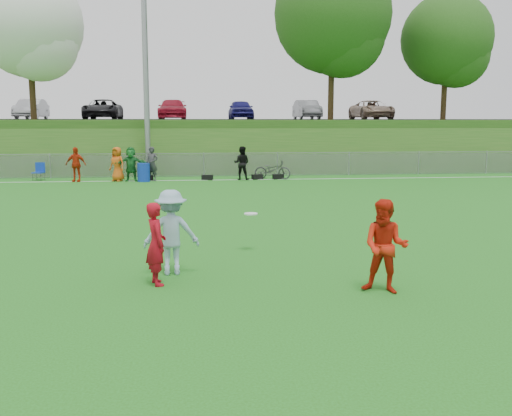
{
  "coord_description": "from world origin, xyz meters",
  "views": [
    {
      "loc": [
        -0.56,
        -10.74,
        2.91
      ],
      "look_at": [
        0.68,
        0.5,
        1.2
      ],
      "focal_mm": 40.0,
      "sensor_mm": 36.0,
      "label": 1
    }
  ],
  "objects": [
    {
      "name": "gear_bags",
      "position": [
        0.94,
        18.1,
        0.13
      ],
      "size": [
        7.18,
        0.46,
        0.26
      ],
      "color": "black",
      "rests_on": "ground"
    },
    {
      "name": "tree_green_far",
      "position": [
        16.16,
        25.92,
        7.96
      ],
      "size": [
        5.88,
        5.88,
        8.19
      ],
      "color": "black",
      "rests_on": "berm"
    },
    {
      "name": "car_row",
      "position": [
        -1.17,
        32.0,
        3.82
      ],
      "size": [
        32.04,
        5.18,
        1.44
      ],
      "color": "silver",
      "rests_on": "parking_lot"
    },
    {
      "name": "sideline_far",
      "position": [
        0.0,
        18.0,
        0.01
      ],
      "size": [
        60.0,
        0.1,
        0.01
      ],
      "primitive_type": "cube",
      "color": "white",
      "rests_on": "ground"
    },
    {
      "name": "tree_green_near",
      "position": [
        8.16,
        24.42,
        9.03
      ],
      "size": [
        7.14,
        7.14,
        9.95
      ],
      "color": "black",
      "rests_on": "berm"
    },
    {
      "name": "frisbee",
      "position": [
        0.71,
        1.88,
        0.86
      ],
      "size": [
        0.31,
        0.31,
        0.03
      ],
      "color": "white",
      "rests_on": "ground"
    },
    {
      "name": "camp_chair",
      "position": [
        -8.3,
        18.82,
        0.26
      ],
      "size": [
        0.59,
        0.59,
        0.89
      ],
      "rotation": [
        0.0,
        0.0,
        -0.2
      ],
      "color": "#0F31A4",
      "rests_on": "ground"
    },
    {
      "name": "player_red_center",
      "position": [
        2.68,
        -1.54,
        0.81
      ],
      "size": [
        0.98,
        0.91,
        1.62
      ],
      "primitive_type": "imported",
      "rotation": [
        0.0,
        0.0,
        -0.49
      ],
      "color": "red",
      "rests_on": "ground"
    },
    {
      "name": "bicycle",
      "position": [
        3.48,
        18.18,
        0.49
      ],
      "size": [
        1.97,
        1.19,
        0.98
      ],
      "primitive_type": "imported",
      "rotation": [
        0.0,
        0.0,
        1.26
      ],
      "color": "#2D2D30",
      "rests_on": "ground"
    },
    {
      "name": "spectator_row",
      "position": [
        -2.9,
        18.0,
        0.85
      ],
      "size": [
        9.19,
        0.9,
        1.69
      ],
      "color": "red",
      "rests_on": "ground"
    },
    {
      "name": "fence",
      "position": [
        0.0,
        20.0,
        0.65
      ],
      "size": [
        58.0,
        0.06,
        1.3
      ],
      "color": "gray",
      "rests_on": "ground"
    },
    {
      "name": "tree_white_flowering",
      "position": [
        -9.84,
        24.92,
        8.32
      ],
      "size": [
        6.3,
        6.3,
        8.78
      ],
      "color": "black",
      "rests_on": "berm"
    },
    {
      "name": "player_red_left",
      "position": [
        -1.25,
        -0.62,
        0.75
      ],
      "size": [
        0.51,
        0.63,
        1.5
      ],
      "primitive_type": "imported",
      "rotation": [
        0.0,
        0.0,
        1.89
      ],
      "color": "#A70B19",
      "rests_on": "ground"
    },
    {
      "name": "recycling_bin",
      "position": [
        -3.0,
        17.68,
        0.45
      ],
      "size": [
        0.74,
        0.74,
        0.91
      ],
      "primitive_type": "cylinder",
      "rotation": [
        0.0,
        0.0,
        -0.25
      ],
      "color": "#1032B1",
      "rests_on": "ground"
    },
    {
      "name": "ground",
      "position": [
        0.0,
        0.0,
        0.0
      ],
      "size": [
        120.0,
        120.0,
        0.0
      ],
      "primitive_type": "plane",
      "color": "#215E13",
      "rests_on": "ground"
    },
    {
      "name": "parking_lot",
      "position": [
        0.0,
        33.0,
        3.05
      ],
      "size": [
        120.0,
        12.0,
        0.1
      ],
      "primitive_type": "cube",
      "color": "black",
      "rests_on": "berm"
    },
    {
      "name": "player_blue",
      "position": [
        -1.0,
        0.08,
        0.82
      ],
      "size": [
        1.08,
        0.66,
        1.64
      ],
      "primitive_type": "imported",
      "rotation": [
        0.0,
        0.0,
        3.19
      ],
      "color": "#92B2CA",
      "rests_on": "ground"
    },
    {
      "name": "berm",
      "position": [
        0.0,
        31.0,
        1.5
      ],
      "size": [
        120.0,
        18.0,
        3.0
      ],
      "primitive_type": "cube",
      "color": "#235518",
      "rests_on": "ground"
    },
    {
      "name": "light_pole",
      "position": [
        -3.0,
        20.8,
        6.71
      ],
      "size": [
        1.2,
        0.4,
        12.15
      ],
      "color": "gray",
      "rests_on": "ground"
    }
  ]
}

